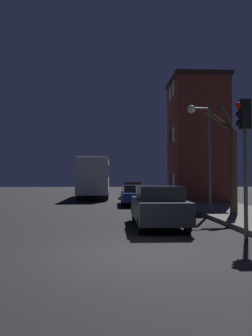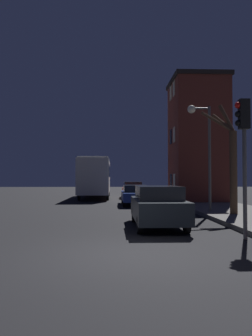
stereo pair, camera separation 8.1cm
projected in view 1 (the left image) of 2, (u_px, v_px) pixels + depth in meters
The scene contains 9 objects.
ground_plane at pixel (126, 255), 7.71m from camera, with size 120.00×120.00×0.00m, color black.
brick_building at pixel (197, 139), 24.30m from camera, with size 3.97×4.49×9.02m.
streetlamp at pixel (202, 137), 16.39m from camera, with size 1.17×0.41×5.29m.
traffic_light at pixel (244, 138), 9.84m from camera, with size 0.43×0.24×4.19m.
bare_tree at pixel (231, 162), 15.03m from camera, with size 1.61×0.82×5.11m.
bus at pixel (95, 175), 30.05m from camera, with size 2.56×10.14×3.51m.
car_near_lane at pixel (158, 206), 12.06m from camera, with size 1.73×4.29×1.52m.
car_mid_lane at pixel (135, 194), 21.88m from camera, with size 1.71×4.64×1.35m.
car_far_lane at pixel (132, 190), 29.83m from camera, with size 1.73×4.60×1.49m.
Camera 1 is at (-0.35, -7.76, 1.81)m, focal length 35.00 mm.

